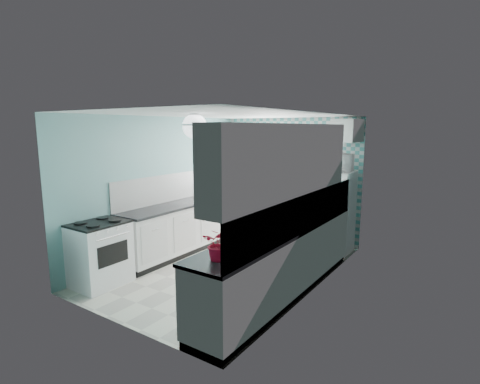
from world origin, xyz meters
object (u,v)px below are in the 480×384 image
Objects in this scene: sink at (306,219)px; potted_plant at (219,244)px; stove at (100,253)px; microwave at (336,163)px; ceiling_light at (195,126)px; fridge at (333,212)px; fruit_bowl at (233,251)px.

potted_plant is (-0.00, -2.20, 0.19)m from sink.
stove is at bearing -139.02° from sink.
ceiling_light is at bearing 62.96° from microwave.
sink is at bearing 89.91° from potted_plant.
stove is 2.66× the size of potted_plant.
ceiling_light is 0.60× the size of microwave.
fridge reaches higher than stove.
ceiling_light is 2.33m from stove.
microwave is (-0.09, 1.45, 0.74)m from sink.
microwave is at bearing 58.20° from stove.
potted_plant reaches higher than fruit_bowl.
potted_plant is (1.20, -1.05, -1.21)m from ceiling_light.
fruit_bowl is at bearing -88.07° from sink.
fridge is at bearing 95.75° from sink.
stove is at bearing -146.58° from ceiling_light.
fridge is 1.46m from sink.
fridge reaches higher than fruit_bowl.
microwave reaches higher than fruit_bowl.
microwave reaches higher than potted_plant.
sink is at bearing 89.80° from microwave.
sink reaches higher than stove.
stove is 1.65× the size of sink.
microwave is at bearing 91.51° from fruit_bowl.
fruit_bowl is at bearing -91.48° from fridge.
fridge is (1.11, 2.60, -1.57)m from ceiling_light.
stove is 1.59× the size of microwave.
fruit_bowl is 0.50× the size of microwave.
potted_plant is (0.00, -0.25, 0.14)m from fruit_bowl.
stove is 3.12m from sink.
fridge is 4.11m from stove.
stove is 3.16× the size of fruit_bowl.
fridge is 5.15× the size of fruit_bowl.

